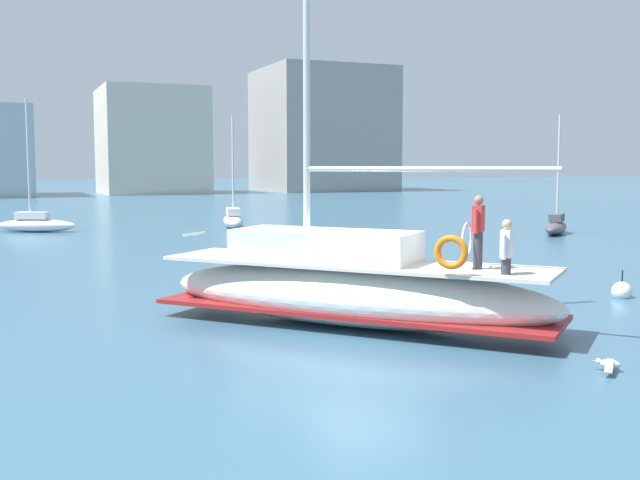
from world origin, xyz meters
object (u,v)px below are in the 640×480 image
at_px(seagull, 609,363).
at_px(moored_sloop_near, 556,225).
at_px(moored_sloop_far, 36,223).
at_px(main_sailboat, 350,286).
at_px(moored_catamaran, 233,219).
at_px(mooring_buoy, 622,291).

bearing_deg(seagull, moored_sloop_near, 52.11).
distance_m(moored_sloop_near, moored_sloop_far, 28.62).
relative_size(main_sailboat, moored_catamaran, 2.00).
relative_size(moored_catamaran, mooring_buoy, 7.48).
bearing_deg(seagull, main_sailboat, 115.59).
bearing_deg(moored_catamaran, main_sailboat, -100.66).
height_order(moored_catamaran, mooring_buoy, moored_catamaran).
distance_m(moored_sloop_far, moored_catamaran, 11.07).
distance_m(moored_sloop_near, seagull, 28.67).
bearing_deg(mooring_buoy, moored_sloop_far, 116.29).
height_order(main_sailboat, moored_catamaran, main_sailboat).
relative_size(moored_sloop_far, mooring_buoy, 8.36).
bearing_deg(moored_catamaran, mooring_buoy, -83.18).
xyz_separation_m(main_sailboat, mooring_buoy, (8.57, 0.42, -0.74)).
distance_m(main_sailboat, moored_catamaran, 28.49).
xyz_separation_m(main_sailboat, moored_sloop_far, (-5.72, 29.34, -0.39)).
relative_size(main_sailboat, moored_sloop_near, 2.05).
relative_size(moored_sloop_near, moored_catamaran, 0.98).
distance_m(moored_catamaran, mooring_buoy, 27.77).
xyz_separation_m(moored_sloop_far, seagull, (8.31, -34.76, -0.37)).
bearing_deg(moored_sloop_near, moored_catamaran, 144.14).
xyz_separation_m(moored_sloop_far, mooring_buoy, (14.28, -28.91, -0.35)).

